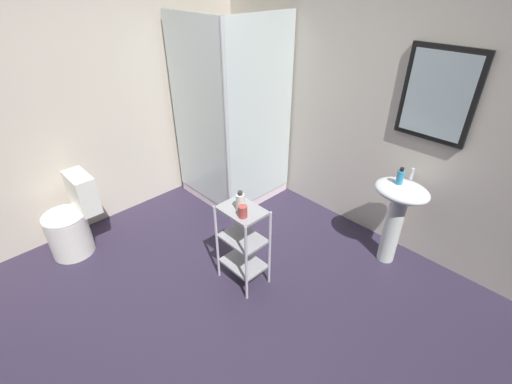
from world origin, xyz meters
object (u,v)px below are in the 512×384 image
at_px(toilet, 72,223).
at_px(storage_cart, 243,240).
at_px(hand_soap_bottle, 400,177).
at_px(lotion_bottle_white, 240,202).
at_px(pedestal_sink, 398,207).
at_px(rinse_cup, 243,212).
at_px(shower_stall, 233,160).

distance_m(toilet, storage_cart, 1.65).
relative_size(storage_cart, hand_soap_bottle, 5.07).
height_order(toilet, hand_soap_bottle, hand_soap_bottle).
distance_m(toilet, lotion_bottle_white, 1.71).
xyz_separation_m(pedestal_sink, lotion_bottle_white, (-0.73, -1.15, 0.23)).
bearing_deg(lotion_bottle_white, rinse_cup, -30.88).
xyz_separation_m(shower_stall, rinse_cup, (1.17, -0.91, 0.32)).
bearing_deg(pedestal_sink, shower_stall, -171.03).
bearing_deg(lotion_bottle_white, pedestal_sink, 57.41).
height_order(hand_soap_bottle, lotion_bottle_white, hand_soap_bottle).
bearing_deg(toilet, hand_soap_bottle, 43.50).
relative_size(pedestal_sink, rinse_cup, 8.53).
height_order(hand_soap_bottle, rinse_cup, hand_soap_bottle).
distance_m(shower_stall, storage_cart, 1.38).
distance_m(pedestal_sink, storage_cart, 1.35).
relative_size(pedestal_sink, toilet, 1.07).
relative_size(toilet, lotion_bottle_white, 4.57).
xyz_separation_m(storage_cart, rinse_cup, (0.08, -0.06, 0.35)).
xyz_separation_m(toilet, hand_soap_bottle, (2.09, 1.99, 0.56)).
distance_m(toilet, hand_soap_bottle, 2.94).
relative_size(storage_cart, rinse_cup, 7.79).
relative_size(pedestal_sink, storage_cart, 1.09).
bearing_deg(storage_cart, toilet, -147.91).
bearing_deg(toilet, shower_stall, 80.17).
relative_size(storage_cart, lotion_bottle_white, 4.45).
distance_m(shower_stall, pedestal_sink, 1.85).
bearing_deg(storage_cart, pedestal_sink, 57.14).
bearing_deg(toilet, rinse_cup, 28.89).
bearing_deg(lotion_bottle_white, toilet, -148.31).
xyz_separation_m(toilet, lotion_bottle_white, (1.39, 0.86, 0.50)).
xyz_separation_m(shower_stall, lotion_bottle_white, (1.10, -0.86, 0.35)).
bearing_deg(hand_soap_bottle, lotion_bottle_white, -121.85).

